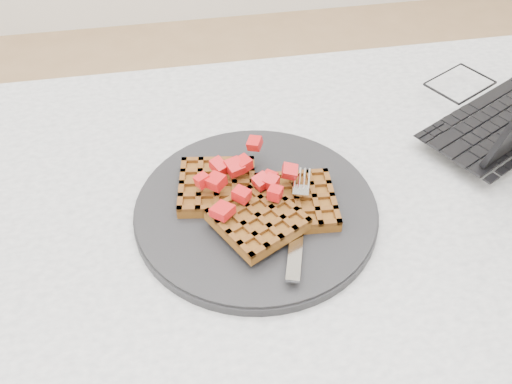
% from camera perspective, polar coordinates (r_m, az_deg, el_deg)
% --- Properties ---
extents(table, '(1.20, 0.80, 0.75)m').
position_cam_1_polar(table, '(0.81, 3.49, -8.90)').
color(table, silver).
rests_on(table, ground).
extents(plate, '(0.31, 0.31, 0.02)m').
position_cam_1_polar(plate, '(0.73, 0.00, -1.78)').
color(plate, black).
rests_on(plate, table).
extents(waffles, '(0.20, 0.19, 0.03)m').
position_cam_1_polar(waffles, '(0.72, 0.07, -0.93)').
color(waffles, brown).
rests_on(waffles, plate).
extents(strawberry_pile, '(0.15, 0.15, 0.02)m').
position_cam_1_polar(strawberry_pile, '(0.70, 0.00, 0.82)').
color(strawberry_pile, '#A30005').
rests_on(strawberry_pile, waffles).
extents(fork, '(0.08, 0.18, 0.02)m').
position_cam_1_polar(fork, '(0.70, 4.25, -2.80)').
color(fork, silver).
rests_on(fork, plate).
extents(laptop, '(0.38, 0.35, 0.22)m').
position_cam_1_polar(laptop, '(0.95, 23.76, 8.43)').
color(laptop, black).
rests_on(laptop, table).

